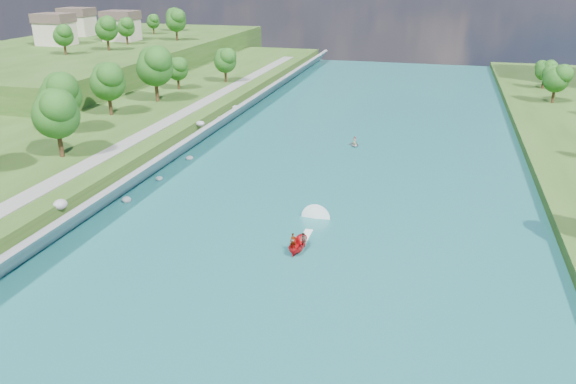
% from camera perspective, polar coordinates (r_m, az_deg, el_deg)
% --- Properties ---
extents(ground, '(260.00, 260.00, 0.00)m').
position_cam_1_polar(ground, '(57.60, -0.08, -7.91)').
color(ground, '#2D5119').
rests_on(ground, ground).
extents(river_water, '(55.00, 240.00, 0.10)m').
position_cam_1_polar(river_water, '(75.15, 3.96, -0.57)').
color(river_water, '#196060').
rests_on(river_water, ground).
extents(berm_west, '(45.00, 240.00, 3.50)m').
position_cam_1_polar(berm_west, '(96.86, -26.44, 3.37)').
color(berm_west, '#2D5119').
rests_on(berm_west, ground).
extents(ridge_west, '(60.00, 120.00, 9.00)m').
position_cam_1_polar(ridge_west, '(174.01, -18.77, 12.67)').
color(ridge_west, '#2D5119').
rests_on(ridge_west, ground).
extents(riprap_bank, '(4.37, 236.00, 4.18)m').
position_cam_1_polar(riprap_bank, '(82.33, -14.07, 2.13)').
color(riprap_bank, slate).
rests_on(riprap_bank, ground).
extents(riverside_path, '(3.00, 200.00, 0.10)m').
position_cam_1_polar(riverside_path, '(85.90, -17.77, 3.78)').
color(riverside_path, gray).
rests_on(riverside_path, berm_west).
extents(ridge_houses, '(29.50, 29.50, 8.40)m').
position_cam_1_polar(ridge_houses, '(180.59, -19.93, 15.65)').
color(ridge_houses, beige).
rests_on(ridge_houses, ridge_west).
extents(trees_ridge, '(20.27, 64.24, 10.46)m').
position_cam_1_polar(trees_ridge, '(170.55, -14.89, 16.03)').
color(trees_ridge, '#174412').
rests_on(trees_ridge, ridge_west).
extents(motorboat, '(3.60, 18.76, 2.20)m').
position_cam_1_polar(motorboat, '(62.32, 1.41, -4.73)').
color(motorboat, red).
rests_on(motorboat, river_water).
extents(raft, '(2.64, 3.16, 1.63)m').
position_cam_1_polar(raft, '(97.73, 6.76, 4.89)').
color(raft, gray).
rests_on(raft, river_water).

